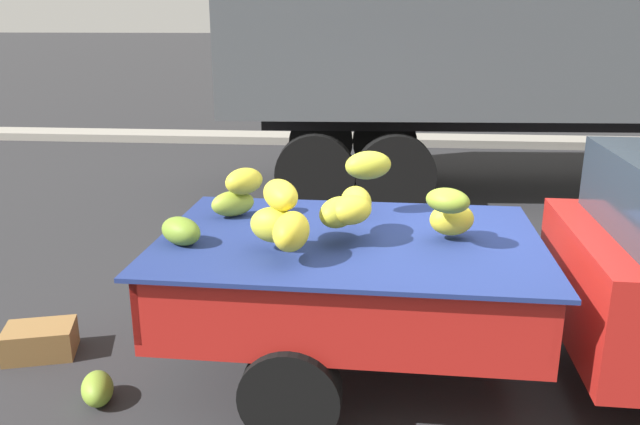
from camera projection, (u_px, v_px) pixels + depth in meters
name	position (u px, v px, depth m)	size (l,w,h in m)	color
ground	(444.00, 363.00, 4.93)	(220.00, 220.00, 0.00)	#28282B
curb_strip	(403.00, 140.00, 13.52)	(80.00, 0.80, 0.16)	gray
pickup_truck	(617.00, 275.00, 4.33)	(4.72, 1.94, 1.70)	#B21E19
fallen_banana_bunch_near_tailgate	(97.00, 389.00, 4.41)	(0.34, 0.21, 0.21)	olive
produce_crate	(40.00, 341.00, 5.03)	(0.52, 0.36, 0.24)	olive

